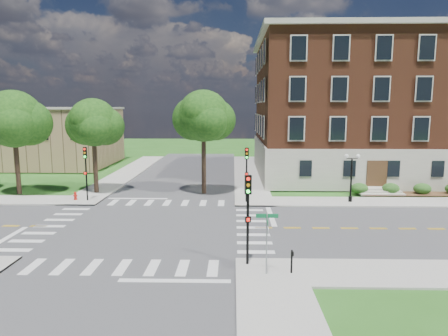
{
  "coord_description": "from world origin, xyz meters",
  "views": [
    {
      "loc": [
        5.85,
        -27.11,
        8.38
      ],
      "look_at": [
        5.05,
        6.9,
        3.2
      ],
      "focal_mm": 32.0,
      "sensor_mm": 36.0,
      "label": 1
    }
  ],
  "objects_px": {
    "traffic_signal_nw": "(86,167)",
    "push_button_post": "(292,260)",
    "fire_hydrant": "(75,196)",
    "traffic_signal_se": "(248,208)",
    "traffic_signal_ne": "(247,167)",
    "twin_lamp_west": "(351,175)",
    "street_sign_pole": "(267,232)"
  },
  "relations": [
    {
      "from": "street_sign_pole",
      "to": "twin_lamp_west",
      "type": "bearing_deg",
      "value": 61.05
    },
    {
      "from": "traffic_signal_se",
      "to": "twin_lamp_west",
      "type": "bearing_deg",
      "value": 56.43
    },
    {
      "from": "twin_lamp_west",
      "to": "fire_hydrant",
      "type": "height_order",
      "value": "twin_lamp_west"
    },
    {
      "from": "traffic_signal_nw",
      "to": "push_button_post",
      "type": "xyz_separation_m",
      "value": [
        16.04,
        -15.56,
        -2.39
      ]
    },
    {
      "from": "twin_lamp_west",
      "to": "fire_hydrant",
      "type": "distance_m",
      "value": 24.71
    },
    {
      "from": "traffic_signal_nw",
      "to": "fire_hydrant",
      "type": "height_order",
      "value": "traffic_signal_nw"
    },
    {
      "from": "traffic_signal_se",
      "to": "traffic_signal_ne",
      "type": "relative_size",
      "value": 1.0
    },
    {
      "from": "traffic_signal_nw",
      "to": "twin_lamp_west",
      "type": "bearing_deg",
      "value": 0.11
    },
    {
      "from": "traffic_signal_se",
      "to": "fire_hydrant",
      "type": "height_order",
      "value": "traffic_signal_se"
    },
    {
      "from": "traffic_signal_nw",
      "to": "push_button_post",
      "type": "distance_m",
      "value": 22.48
    },
    {
      "from": "twin_lamp_west",
      "to": "fire_hydrant",
      "type": "relative_size",
      "value": 5.64
    },
    {
      "from": "traffic_signal_se",
      "to": "traffic_signal_ne",
      "type": "bearing_deg",
      "value": 88.39
    },
    {
      "from": "push_button_post",
      "to": "fire_hydrant",
      "type": "distance_m",
      "value": 23.31
    },
    {
      "from": "traffic_signal_se",
      "to": "push_button_post",
      "type": "distance_m",
      "value": 3.43
    },
    {
      "from": "traffic_signal_ne",
      "to": "traffic_signal_se",
      "type": "bearing_deg",
      "value": -91.61
    },
    {
      "from": "traffic_signal_se",
      "to": "traffic_signal_ne",
      "type": "height_order",
      "value": "same"
    },
    {
      "from": "traffic_signal_nw",
      "to": "twin_lamp_west",
      "type": "xyz_separation_m",
      "value": [
        23.47,
        0.05,
        -0.66
      ]
    },
    {
      "from": "traffic_signal_ne",
      "to": "fire_hydrant",
      "type": "xyz_separation_m",
      "value": [
        -15.42,
        0.4,
        -2.72
      ]
    },
    {
      "from": "traffic_signal_nw",
      "to": "street_sign_pole",
      "type": "bearing_deg",
      "value": -46.71
    },
    {
      "from": "traffic_signal_ne",
      "to": "fire_hydrant",
      "type": "height_order",
      "value": "traffic_signal_ne"
    },
    {
      "from": "street_sign_pole",
      "to": "push_button_post",
      "type": "xyz_separation_m",
      "value": [
        1.27,
        0.12,
        -1.51
      ]
    },
    {
      "from": "traffic_signal_se",
      "to": "traffic_signal_nw",
      "type": "distance_m",
      "value": 20.0
    },
    {
      "from": "street_sign_pole",
      "to": "push_button_post",
      "type": "height_order",
      "value": "street_sign_pole"
    },
    {
      "from": "street_sign_pole",
      "to": "traffic_signal_ne",
      "type": "bearing_deg",
      "value": 91.88
    },
    {
      "from": "traffic_signal_nw",
      "to": "fire_hydrant",
      "type": "bearing_deg",
      "value": 171.37
    },
    {
      "from": "push_button_post",
      "to": "fire_hydrant",
      "type": "height_order",
      "value": "push_button_post"
    },
    {
      "from": "traffic_signal_ne",
      "to": "push_button_post",
      "type": "distance_m",
      "value": 15.62
    },
    {
      "from": "twin_lamp_west",
      "to": "push_button_post",
      "type": "relative_size",
      "value": 3.53
    },
    {
      "from": "traffic_signal_ne",
      "to": "traffic_signal_nw",
      "type": "distance_m",
      "value": 14.26
    },
    {
      "from": "push_button_post",
      "to": "fire_hydrant",
      "type": "bearing_deg",
      "value": 137.54
    },
    {
      "from": "fire_hydrant",
      "to": "traffic_signal_ne",
      "type": "bearing_deg",
      "value": -1.49
    },
    {
      "from": "traffic_signal_ne",
      "to": "street_sign_pole",
      "type": "xyz_separation_m",
      "value": [
        0.51,
        -15.45,
        -0.88
      ]
    }
  ]
}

